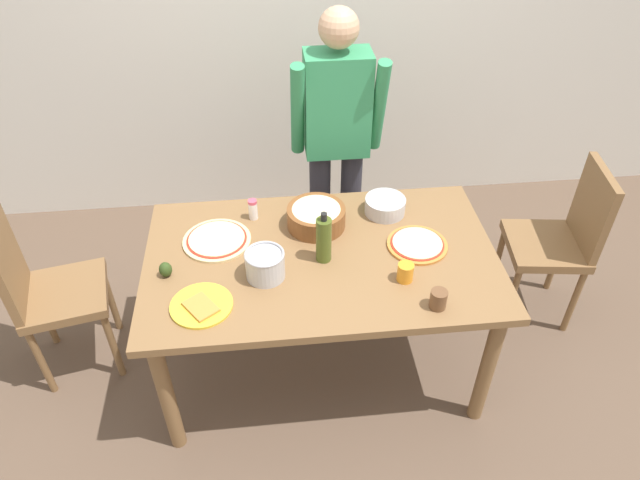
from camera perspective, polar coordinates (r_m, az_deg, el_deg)
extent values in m
plane|color=brown|center=(3.18, 0.10, -11.89)|extent=(8.00, 8.00, 0.00)
cube|color=silver|center=(3.77, -2.67, 21.14)|extent=(5.60, 0.10, 2.60)
cube|color=brown|center=(2.64, 0.11, -1.86)|extent=(1.60, 0.96, 0.04)
cylinder|color=brown|center=(2.69, -14.85, -14.63)|extent=(0.07, 0.07, 0.72)
cylinder|color=brown|center=(2.81, 16.15, -12.00)|extent=(0.07, 0.07, 0.72)
cylinder|color=brown|center=(3.23, -13.51, -3.08)|extent=(0.07, 0.07, 0.72)
cylinder|color=brown|center=(3.32, 11.80, -1.32)|extent=(0.07, 0.07, 0.72)
cylinder|color=#2D2D38|center=(3.44, 0.00, 2.64)|extent=(0.12, 0.12, 0.85)
cylinder|color=#2D2D38|center=(3.46, 2.97, 2.82)|extent=(0.12, 0.12, 0.85)
cube|color=#338C59|center=(3.08, 1.71, 13.22)|extent=(0.34, 0.20, 0.55)
cylinder|color=#338C59|center=(3.01, -2.23, 12.61)|extent=(0.07, 0.21, 0.55)
cylinder|color=#338C59|center=(3.07, 5.83, 12.93)|extent=(0.07, 0.21, 0.55)
sphere|color=tan|center=(2.92, 1.87, 20.18)|extent=(0.20, 0.20, 0.20)
cube|color=brown|center=(3.12, -23.86, -4.94)|extent=(0.47, 0.47, 0.05)
cube|color=brown|center=(3.00, -28.42, -2.11)|extent=(0.12, 0.38, 0.45)
cylinder|color=brown|center=(3.14, -19.68, -9.74)|extent=(0.04, 0.04, 0.45)
cylinder|color=brown|center=(3.38, -19.91, -5.52)|extent=(0.04, 0.04, 0.45)
cylinder|color=brown|center=(3.20, -25.74, -10.75)|extent=(0.04, 0.04, 0.45)
cylinder|color=brown|center=(3.44, -25.48, -6.52)|extent=(0.04, 0.04, 0.45)
cube|color=brown|center=(3.36, 21.30, -0.50)|extent=(0.45, 0.45, 0.05)
cube|color=brown|center=(3.28, 25.26, 2.80)|extent=(0.09, 0.38, 0.45)
cylinder|color=brown|center=(3.58, 17.11, -1.78)|extent=(0.04, 0.04, 0.45)
cylinder|color=brown|center=(3.34, 18.30, -5.63)|extent=(0.04, 0.04, 0.45)
cylinder|color=brown|center=(3.69, 22.20, -1.81)|extent=(0.04, 0.04, 0.45)
cylinder|color=brown|center=(3.46, 23.72, -5.53)|extent=(0.04, 0.04, 0.45)
cylinder|color=beige|center=(2.75, -10.11, -0.03)|extent=(0.32, 0.32, 0.01)
cylinder|color=#B22D1E|center=(2.74, -10.13, 0.10)|extent=(0.28, 0.28, 0.00)
cylinder|color=beige|center=(2.74, -10.14, 0.16)|extent=(0.26, 0.26, 0.00)
cylinder|color=#C67A33|center=(2.72, 9.55, -0.47)|extent=(0.28, 0.28, 0.01)
cylinder|color=#B22D1E|center=(2.71, 9.56, -0.34)|extent=(0.25, 0.25, 0.00)
cylinder|color=beige|center=(2.71, 9.57, -0.27)|extent=(0.23, 0.23, 0.00)
cylinder|color=gold|center=(2.44, -11.59, -6.32)|extent=(0.26, 0.26, 0.01)
cube|color=#CC8438|center=(2.42, -11.65, -6.46)|extent=(0.16, 0.17, 0.01)
cylinder|color=brown|center=(2.77, -0.33, 2.26)|extent=(0.28, 0.28, 0.10)
ellipsoid|color=beige|center=(2.75, -0.33, 2.92)|extent=(0.25, 0.25, 0.05)
cylinder|color=#B7B7BC|center=(2.88, 6.43, 3.37)|extent=(0.20, 0.20, 0.08)
cylinder|color=#47561E|center=(2.54, 0.37, 0.00)|extent=(0.07, 0.07, 0.22)
cylinder|color=black|center=(2.46, 0.38, 2.30)|extent=(0.03, 0.03, 0.04)
cylinder|color=#B7B7BC|center=(2.50, -5.42, -2.51)|extent=(0.17, 0.17, 0.12)
torus|color=#A5A5AD|center=(2.46, -5.51, -1.41)|extent=(0.17, 0.17, 0.01)
cylinder|color=orange|center=(2.51, 8.40, -3.17)|extent=(0.07, 0.07, 0.08)
cylinder|color=brown|center=(2.42, 11.57, -5.74)|extent=(0.07, 0.07, 0.08)
cylinder|color=white|center=(2.84, -6.61, 2.89)|extent=(0.04, 0.04, 0.09)
cylinder|color=#D84C66|center=(2.81, -6.69, 3.76)|extent=(0.04, 0.04, 0.02)
ellipsoid|color=#2D4219|center=(2.60, -14.97, -2.82)|extent=(0.06, 0.06, 0.07)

